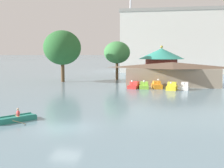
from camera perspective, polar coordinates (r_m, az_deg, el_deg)
name	(u,v)px	position (r m, az deg, el deg)	size (l,w,h in m)	color
ground_plane	(66,128)	(23.34, -9.83, -9.14)	(2000.00, 2000.00, 0.00)	slate
rowboat_with_rower	(15,119)	(26.61, -19.84, -6.96)	(3.62, 3.69, 1.54)	#237A6B
pedal_boat_red	(134,86)	(48.63, 4.72, -0.32)	(2.24, 3.23, 1.57)	red
pedal_boat_lime	(144,86)	(48.23, 6.83, -0.40)	(1.75, 2.40, 1.60)	#8CCC3F
pedal_boat_orange	(157,85)	(48.95, 9.53, -0.28)	(2.02, 3.20, 1.85)	orange
pedal_boat_yellow	(172,87)	(47.20, 12.60, -0.59)	(2.12, 2.65, 1.52)	yellow
pedal_boat_white	(185,87)	(48.10, 15.17, -0.57)	(1.82, 2.86, 1.45)	white
boathouse	(172,73)	(53.46, 12.62, 2.21)	(18.60, 7.62, 4.57)	gray
green_roof_pavilion	(161,61)	(68.79, 10.44, 4.90)	(11.39, 11.39, 8.23)	#993328
shoreline_tree_tall_left	(62,48)	(60.11, -10.52, 7.58)	(8.17, 8.17, 11.25)	brown
shoreline_tree_mid	(117,53)	(64.34, 1.07, 6.70)	(6.24, 6.24, 9.10)	brown
background_building_block	(175,42)	(93.71, 13.29, 8.75)	(36.12, 15.65, 20.29)	silver
distant_broadcast_tower	(130,8)	(354.10, 3.95, 15.88)	(8.60, 8.60, 158.27)	silver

